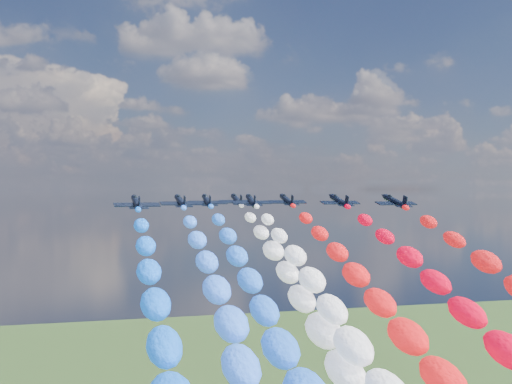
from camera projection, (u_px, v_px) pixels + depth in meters
name	position (u px, v px, depth m)	size (l,w,h in m)	color
jet_0	(137.00, 203.00, 120.11)	(8.78, 11.77, 2.59)	black
jet_1	(181.00, 201.00, 131.92)	(8.78, 11.77, 2.59)	black
jet_2	(207.00, 201.00, 140.99)	(8.78, 11.77, 2.59)	black
jet_3	(251.00, 201.00, 141.89)	(8.78, 11.77, 2.59)	black
jet_4	(237.00, 200.00, 150.95)	(8.78, 11.77, 2.59)	black
trail_4	(334.00, 367.00, 88.90)	(6.72, 125.25, 50.21)	white
jet_5	(287.00, 200.00, 147.87)	(8.78, 11.77, 2.59)	black
trail_5	(423.00, 374.00, 85.82)	(6.72, 125.25, 50.21)	red
jet_6	(339.00, 201.00, 139.69)	(8.78, 11.77, 2.59)	black
jet_7	(395.00, 201.00, 132.34)	(8.78, 11.77, 2.59)	black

